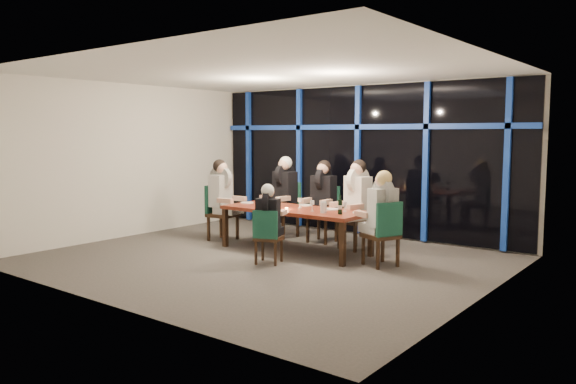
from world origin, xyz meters
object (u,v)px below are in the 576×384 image
at_px(chair_far_mid, 325,211).
at_px(dining_table, 295,212).
at_px(chair_far_right, 360,215).
at_px(diner_end_left, 222,188).
at_px(chair_end_left, 219,209).
at_px(chair_end_right, 384,231).
at_px(wine_bottle, 340,207).
at_px(diner_far_left, 283,185).
at_px(diner_near_mid, 269,211).
at_px(diner_far_mid, 322,189).
at_px(diner_far_right, 356,191).
at_px(chair_near_mid, 267,234).
at_px(water_pitcher, 323,207).
at_px(diner_end_right, 381,204).
at_px(chair_far_left, 287,206).

bearing_deg(chair_far_mid, dining_table, -87.27).
relative_size(chair_far_right, diner_end_left, 1.05).
bearing_deg(chair_end_left, chair_end_right, -97.99).
distance_m(chair_far_mid, wine_bottle, 1.63).
distance_m(diner_far_left, wine_bottle, 2.26).
bearing_deg(diner_far_left, chair_far_mid, 14.96).
height_order(diner_end_left, diner_near_mid, diner_end_left).
bearing_deg(diner_end_left, diner_far_mid, -65.49).
xyz_separation_m(diner_far_right, diner_near_mid, (-0.53, -1.76, -0.21)).
xyz_separation_m(chair_far_right, chair_near_mid, (-0.53, -1.92, -0.12)).
distance_m(chair_end_right, diner_near_mid, 1.80).
bearing_deg(water_pitcher, chair_near_mid, -109.88).
height_order(chair_end_left, diner_end_right, diner_end_right).
height_order(chair_end_left, water_pitcher, chair_end_left).
bearing_deg(diner_far_right, chair_far_right, 90.00).
xyz_separation_m(chair_far_right, diner_end_left, (-2.47, -0.90, 0.40)).
distance_m(chair_near_mid, wine_bottle, 1.25).
bearing_deg(chair_far_right, chair_far_mid, -176.39).
bearing_deg(chair_end_left, diner_end_left, -90.00).
xyz_separation_m(dining_table, chair_far_mid, (-0.10, 1.07, -0.10)).
height_order(dining_table, diner_far_left, diner_far_left).
bearing_deg(chair_end_right, diner_far_left, -85.94).
xyz_separation_m(chair_end_left, diner_end_left, (0.09, 0.01, 0.42)).
xyz_separation_m(chair_far_left, wine_bottle, (1.97, -1.16, 0.27)).
height_order(diner_far_mid, diner_far_right, diner_far_right).
height_order(chair_far_left, chair_far_right, chair_far_left).
bearing_deg(chair_end_right, diner_near_mid, -35.71).
xyz_separation_m(chair_end_left, diner_end_right, (3.48, -0.02, 0.37)).
relative_size(chair_far_left, diner_far_left, 1.03).
height_order(chair_near_mid, diner_near_mid, diner_near_mid).
relative_size(diner_end_right, diner_near_mid, 1.17).
distance_m(chair_far_mid, chair_end_left, 2.02).
distance_m(dining_table, diner_far_right, 1.14).
height_order(chair_end_left, diner_far_left, diner_far_left).
relative_size(chair_far_left, diner_near_mid, 1.29).
bearing_deg(diner_far_left, diner_end_left, -118.41).
xyz_separation_m(dining_table, water_pitcher, (0.70, -0.17, 0.16)).
height_order(diner_far_mid, diner_end_right, diner_far_mid).
distance_m(chair_far_right, diner_end_left, 2.66).
relative_size(dining_table, chair_end_right, 2.58).
bearing_deg(chair_end_right, diner_end_right, -90.00).
bearing_deg(water_pitcher, chair_far_mid, 131.66).
bearing_deg(diner_end_left, diner_end_right, -97.61).
bearing_deg(diner_far_left, wine_bottle, -20.55).
relative_size(diner_far_mid, wine_bottle, 3.25).
bearing_deg(chair_end_left, chair_far_left, -44.27).
bearing_deg(chair_near_mid, chair_end_right, -168.87).
bearing_deg(wine_bottle, chair_far_right, 102.63).
distance_m(dining_table, diner_far_left, 1.42).
distance_m(chair_far_mid, diner_far_right, 0.98).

